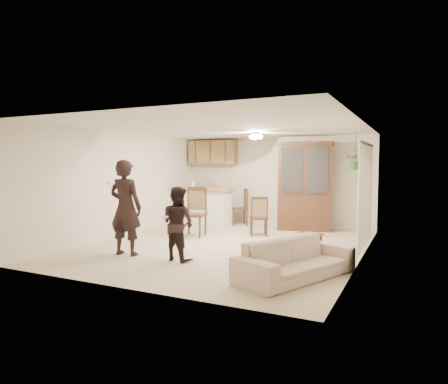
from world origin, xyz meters
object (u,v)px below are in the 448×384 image
at_px(adult, 125,209).
at_px(chair_hutch_left, 239,215).
at_px(china_hutch, 305,187).
at_px(chair_bar, 194,223).
at_px(chair_hutch_right, 259,224).
at_px(child, 178,223).
at_px(side_table, 308,247).
at_px(sofa, 296,255).

distance_m(adult, chair_hutch_left, 4.54).
distance_m(china_hutch, chair_hutch_left, 2.11).
bearing_deg(chair_bar, chair_hutch_right, 20.35).
bearing_deg(child, side_table, -144.57).
bearing_deg(side_table, chair_hutch_left, 129.55).
bearing_deg(chair_hutch_right, side_table, 103.59).
relative_size(adult, chair_hutch_right, 1.86).
xyz_separation_m(chair_hutch_left, chair_hutch_right, (1.12, -1.38, -0.02)).
xyz_separation_m(side_table, chair_hutch_right, (-1.74, 2.09, 0.02)).
height_order(child, chair_hutch_left, child).
height_order(china_hutch, chair_bar, china_hutch).
height_order(chair_bar, chair_hutch_left, chair_bar).
distance_m(chair_hutch_left, chair_hutch_right, 1.78).
xyz_separation_m(china_hutch, chair_hutch_left, (-1.93, 0.10, -0.86)).
xyz_separation_m(adult, china_hutch, (2.34, 4.39, 0.25)).
bearing_deg(sofa, adult, 112.12).
bearing_deg(chair_bar, sofa, -47.75).
bearing_deg(chair_hutch_left, side_table, 5.46).
bearing_deg(child, adult, 16.20).
distance_m(sofa, chair_hutch_right, 3.71).
bearing_deg(sofa, side_table, 28.77).
xyz_separation_m(sofa, adult, (-3.37, 0.11, 0.53)).
xyz_separation_m(child, china_hutch, (1.21, 4.30, 0.48)).
xyz_separation_m(china_hutch, chair_hutch_right, (-0.80, -1.28, -0.88)).
bearing_deg(adult, chair_hutch_left, -100.75).
xyz_separation_m(child, side_table, (2.15, 0.93, -0.42)).
bearing_deg(child, china_hutch, -93.77).
bearing_deg(chair_hutch_right, sofa, 93.48).
height_order(sofa, child, child).
bearing_deg(chair_bar, chair_hutch_left, 73.35).
height_order(china_hutch, chair_hutch_right, china_hutch).
distance_m(adult, china_hutch, 4.98).
distance_m(side_table, chair_bar, 3.35).
bearing_deg(adult, chair_bar, -100.07).
bearing_deg(chair_hutch_left, adult, -39.34).
height_order(adult, chair_hutch_right, adult).
bearing_deg(chair_hutch_right, adult, 37.53).
distance_m(child, chair_hutch_right, 3.08).
distance_m(adult, child, 1.15).
relative_size(sofa, chair_hutch_left, 1.80).
bearing_deg(china_hutch, adult, -129.88).
distance_m(sofa, chair_bar, 3.99).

